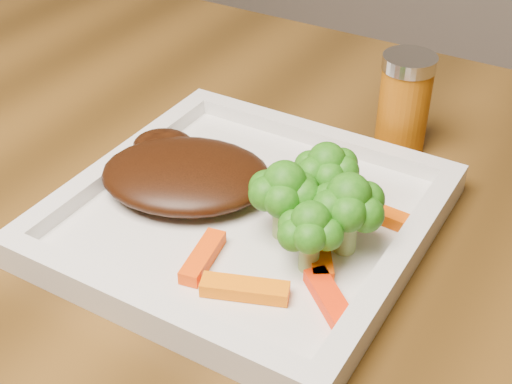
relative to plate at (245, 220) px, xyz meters
The scene contains 15 objects.
plate is the anchor object (origin of this frame).
steak 0.06m from the plate, behind, with size 0.14×0.11×0.03m, color black.
broccoli_0 0.07m from the plate, 36.22° to the left, with size 0.06×0.06×0.07m, color #116410, non-canonical shape.
broccoli_1 0.09m from the plate, ahead, with size 0.06×0.06×0.06m, color #226811, non-canonical shape.
broccoli_2 0.09m from the plate, 23.20° to the right, with size 0.05×0.05×0.06m, color #266D12, non-canonical shape.
broccoli_3 0.05m from the plate, 10.04° to the right, with size 0.06×0.06×0.06m, color #255E0F, non-canonical shape.
carrot_0 0.09m from the plate, 58.78° to the right, with size 0.06×0.02×0.01m, color orange.
carrot_1 0.12m from the plate, 29.71° to the right, with size 0.06×0.02×0.01m, color #FF2D04.
carrot_2 0.07m from the plate, 86.51° to the right, with size 0.05×0.01×0.01m, color #FF4604.
carrot_3 0.11m from the plate, 24.35° to the left, with size 0.05×0.01×0.01m, color #DC4E03.
carrot_4 0.07m from the plate, 70.89° to the left, with size 0.06×0.02×0.01m, color orange.
carrot_5 0.08m from the plate, 13.90° to the right, with size 0.06×0.01×0.01m, color #F54A03.
carrot_6 0.05m from the plate, 16.04° to the left, with size 0.05×0.01×0.01m, color #E43F03.
spice_shaker 0.19m from the plate, 70.42° to the left, with size 0.05×0.05×0.09m, color #9C5008.
carrot_7 0.06m from the plate, 77.36° to the left, with size 0.06×0.02×0.01m, color #EC5E03.
Camera 1 is at (0.14, -0.26, 1.10)m, focal length 50.00 mm.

